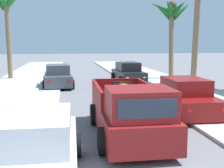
# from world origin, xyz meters

# --- Properties ---
(sidewalk_left) EXTENTS (5.01, 60.00, 0.12)m
(sidewalk_left) POSITION_xyz_m (-4.90, 12.00, 0.06)
(sidewalk_left) COLOR #B2AFA8
(sidewalk_left) RESTS_ON ground
(sidewalk_right) EXTENTS (5.01, 60.00, 0.12)m
(sidewalk_right) POSITION_xyz_m (4.90, 12.00, 0.06)
(sidewalk_right) COLOR #B2AFA8
(sidewalk_right) RESTS_ON ground
(curb_left) EXTENTS (0.16, 60.00, 0.10)m
(curb_left) POSITION_xyz_m (-3.79, 12.00, 0.05)
(curb_left) COLOR silver
(curb_left) RESTS_ON ground
(curb_right) EXTENTS (0.16, 60.00, 0.10)m
(curb_right) POSITION_xyz_m (3.79, 12.00, 0.05)
(curb_right) COLOR silver
(curb_right) RESTS_ON ground
(pickup_truck) EXTENTS (2.28, 5.24, 1.80)m
(pickup_truck) POSITION_xyz_m (-0.08, 5.16, 0.81)
(pickup_truck) COLOR maroon
(pickup_truck) RESTS_ON ground
(car_left_near) EXTENTS (2.17, 4.32, 1.54)m
(car_left_near) POSITION_xyz_m (2.70, 17.91, 0.71)
(car_left_near) COLOR black
(car_left_near) RESTS_ON ground
(car_right_near) EXTENTS (2.11, 4.30, 1.54)m
(car_right_near) POSITION_xyz_m (2.89, 7.78, 0.71)
(car_right_near) COLOR maroon
(car_right_near) RESTS_ON ground
(car_left_mid) EXTENTS (2.17, 4.32, 1.54)m
(car_left_mid) POSITION_xyz_m (-2.56, 16.42, 0.71)
(car_left_mid) COLOR #474C56
(car_left_mid) RESTS_ON ground
(car_right_mid) EXTENTS (2.11, 4.30, 1.54)m
(car_right_mid) POSITION_xyz_m (-2.72, 2.48, 0.71)
(car_right_mid) COLOR silver
(car_right_mid) RESTS_ON ground
(palm_tree_left_mid) EXTENTS (3.46, 3.72, 7.23)m
(palm_tree_left_mid) POSITION_xyz_m (-6.56, 20.99, 5.96)
(palm_tree_left_mid) COLOR #846B4C
(palm_tree_left_mid) RESTS_ON ground
(palm_tree_right_back) EXTENTS (3.55, 3.65, 6.41)m
(palm_tree_right_back) POSITION_xyz_m (6.54, 19.27, 5.19)
(palm_tree_right_back) COLOR #846B4C
(palm_tree_right_back) RESTS_ON ground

